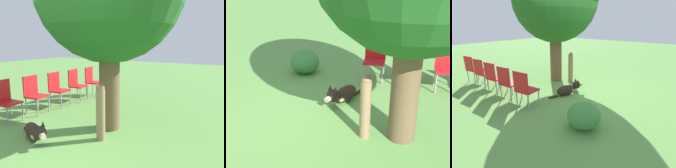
{
  "view_description": "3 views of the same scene",
  "coord_description": "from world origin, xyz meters",
  "views": [
    {
      "loc": [
        2.26,
        -2.5,
        1.72
      ],
      "look_at": [
        0.14,
        0.99,
        0.92
      ],
      "focal_mm": 35.0,
      "sensor_mm": 36.0,
      "label": 1
    },
    {
      "loc": [
        4.12,
        1.33,
        2.65
      ],
      "look_at": [
        -0.83,
        -0.25,
        0.32
      ],
      "focal_mm": 50.0,
      "sensor_mm": 36.0,
      "label": 2
    },
    {
      "loc": [
        -4.44,
        -2.9,
        1.94
      ],
      "look_at": [
        -0.82,
        -0.03,
        0.31
      ],
      "focal_mm": 28.0,
      "sensor_mm": 36.0,
      "label": 3
    }
  ],
  "objects": [
    {
      "name": "red_chair_4",
      "position": [
        -1.87,
        3.06,
        0.51
      ],
      "size": [
        0.46,
        0.48,
        0.9
      ],
      "rotation": [
        0.0,
        0.0,
        0.1
      ],
      "color": "red",
      "rests_on": "ground_plane"
    },
    {
      "name": "low_shrub",
      "position": [
        -1.9,
        -1.37,
        0.26
      ],
      "size": [
        0.65,
        0.65,
        0.52
      ],
      "color": "#3D843D",
      "rests_on": "ground_plane"
    },
    {
      "name": "red_chair_3",
      "position": [
        -1.92,
        2.34,
        0.51
      ],
      "size": [
        0.46,
        0.48,
        0.9
      ],
      "rotation": [
        0.0,
        0.0,
        0.1
      ],
      "color": "red",
      "rests_on": "ground_plane"
    },
    {
      "name": "ground_plane",
      "position": [
        0.0,
        0.0,
        0.0
      ],
      "size": [
        30.0,
        30.0,
        0.0
      ],
      "primitive_type": "plane",
      "color": "#609947"
    },
    {
      "name": "dog",
      "position": [
        -0.74,
        -0.15,
        0.16
      ],
      "size": [
        1.02,
        0.5,
        0.43
      ],
      "rotation": [
        0.0,
        0.0,
        5.91
      ],
      "color": "#2D231C",
      "rests_on": "ground_plane"
    },
    {
      "name": "red_chair_2",
      "position": [
        -1.96,
        1.62,
        0.51
      ],
      "size": [
        0.46,
        0.48,
        0.9
      ],
      "rotation": [
        0.0,
        0.0,
        0.1
      ],
      "color": "red",
      "rests_on": "ground_plane"
    },
    {
      "name": "red_chair_1",
      "position": [
        -2.0,
        0.9,
        0.51
      ],
      "size": [
        0.46,
        0.48,
        0.9
      ],
      "rotation": [
        0.0,
        0.0,
        0.1
      ],
      "color": "red",
      "rests_on": "ground_plane"
    },
    {
      "name": "red_chair_0",
      "position": [
        -2.04,
        0.18,
        0.51
      ],
      "size": [
        0.46,
        0.48,
        0.9
      ],
      "rotation": [
        0.0,
        0.0,
        0.1
      ],
      "color": "red",
      "rests_on": "ground_plane"
    },
    {
      "name": "fence_post",
      "position": [
        0.21,
        0.49,
        0.51
      ],
      "size": [
        0.16,
        0.16,
        1.01
      ],
      "color": "#937551",
      "rests_on": "ground_plane"
    }
  ]
}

